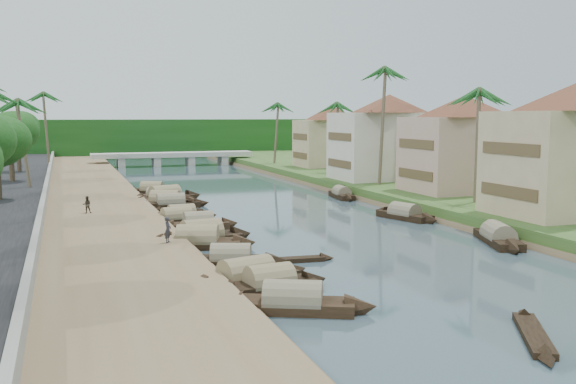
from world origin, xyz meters
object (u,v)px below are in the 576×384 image
object	(u,v)px
sampan_0	(293,303)
person_near	(168,230)
bridge	(173,156)
building_near	(574,148)
sampan_1	(269,285)

from	to	relation	value
sampan_0	person_near	size ratio (longest dim) A/B	4.63
person_near	sampan_0	bearing A→B (deg)	-140.32
bridge	sampan_0	world-z (taller)	bridge
building_near	sampan_0	distance (m)	31.29
person_near	building_near	bearing A→B (deg)	-66.13
bridge	sampan_1	distance (m)	83.99
sampan_0	bridge	bearing A→B (deg)	109.53
sampan_0	sampan_1	distance (m)	3.38
sampan_1	person_near	xyz separation A→B (m)	(-3.43, 10.50, 1.22)
sampan_1	person_near	bearing A→B (deg)	100.18
building_near	person_near	distance (m)	31.71
bridge	sampan_1	bearing A→B (deg)	-96.10
bridge	person_near	xyz separation A→B (m)	(-12.35, -73.00, -0.09)
building_near	sampan_0	xyz separation A→B (m)	(-27.88, -12.89, -5.97)
sampan_1	bridge	bearing A→B (deg)	76.02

